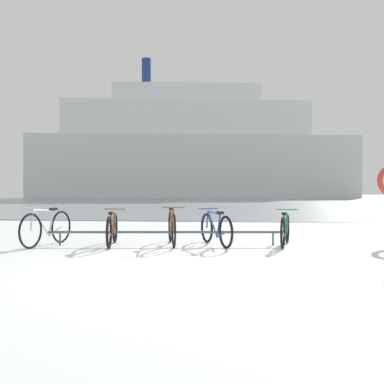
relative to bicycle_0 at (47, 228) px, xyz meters
name	(u,v)px	position (x,y,z in m)	size (l,w,h in m)	color
ground	(231,200)	(3.18, 51.33, -0.41)	(80.00, 132.00, 0.08)	white
bike_rack	(167,233)	(2.49, 0.27, -0.10)	(4.91, 0.58, 0.31)	#4C5156
bicycle_0	(47,228)	(0.00, 0.00, 0.00)	(0.50, 1.71, 0.83)	black
bicycle_1	(112,229)	(1.36, 0.13, -0.03)	(0.47, 1.65, 0.76)	black
bicycle_2	(172,227)	(2.58, 0.36, 0.00)	(0.52, 1.61, 0.82)	black
bicycle_3	(216,229)	(3.51, 0.39, -0.03)	(0.79, 1.55, 0.76)	black
bicycle_4	(285,229)	(4.94, 0.48, -0.03)	(0.50, 1.60, 0.75)	black
ferry_ship	(192,152)	(-3.33, 61.08, 7.18)	(52.71, 16.14, 22.55)	silver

